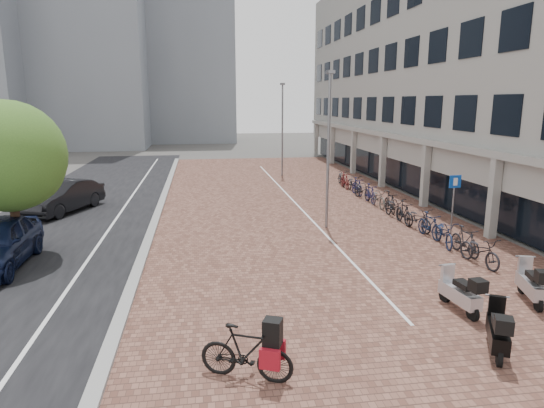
# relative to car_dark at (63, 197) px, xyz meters

# --- Properties ---
(ground) EXTENTS (140.00, 140.00, 0.00)m
(ground) POSITION_rel_car_dark_xyz_m (9.86, -11.60, -0.80)
(ground) COLOR #474442
(ground) RESTS_ON ground
(plaza_brick) EXTENTS (14.50, 42.00, 0.04)m
(plaza_brick) POSITION_rel_car_dark_xyz_m (11.86, 0.40, -0.79)
(plaza_brick) COLOR brown
(plaza_brick) RESTS_ON ground
(street_asphalt) EXTENTS (8.00, 50.00, 0.03)m
(street_asphalt) POSITION_rel_car_dark_xyz_m (0.86, 0.40, -0.80)
(street_asphalt) COLOR black
(street_asphalt) RESTS_ON ground
(curb) EXTENTS (0.35, 42.00, 0.14)m
(curb) POSITION_rel_car_dark_xyz_m (4.76, 0.40, -0.73)
(curb) COLOR gray
(curb) RESTS_ON ground
(lane_line) EXTENTS (0.12, 44.00, 0.00)m
(lane_line) POSITION_rel_car_dark_xyz_m (2.86, 0.40, -0.78)
(lane_line) COLOR white
(lane_line) RESTS_ON street_asphalt
(parking_line) EXTENTS (0.10, 30.00, 0.00)m
(parking_line) POSITION_rel_car_dark_xyz_m (12.06, 0.40, -0.77)
(parking_line) COLOR white
(parking_line) RESTS_ON plaza_brick
(office_building) EXTENTS (8.40, 40.00, 15.00)m
(office_building) POSITION_rel_car_dark_xyz_m (22.82, 4.40, 7.64)
(office_building) COLOR gray
(office_building) RESTS_ON ground
(bg_towers) EXTENTS (33.00, 23.00, 32.00)m
(bg_towers) POSITION_rel_car_dark_xyz_m (-4.48, 37.34, 13.16)
(bg_towers) COLOR gray
(bg_towers) RESTS_ON ground
(car_dark) EXTENTS (3.42, 5.15, 1.60)m
(car_dark) POSITION_rel_car_dark_xyz_m (0.00, 0.00, 0.00)
(car_dark) COLOR black
(car_dark) RESTS_ON ground
(hero_bike) EXTENTS (2.02, 1.29, 1.38)m
(hero_bike) POSITION_rel_car_dark_xyz_m (7.71, -16.25, -0.19)
(hero_bike) COLOR black
(hero_bike) RESTS_ON ground
(scooter_front) EXTENTS (1.04, 1.82, 1.20)m
(scooter_front) POSITION_rel_car_dark_xyz_m (15.95, -13.70, -0.20)
(scooter_front) COLOR #AFAEB4
(scooter_front) RESTS_ON ground
(scooter_mid) EXTENTS (1.26, 1.74, 1.16)m
(scooter_mid) POSITION_rel_car_dark_xyz_m (13.36, -16.07, -0.22)
(scooter_mid) COLOR black
(scooter_mid) RESTS_ON ground
(scooter_back) EXTENTS (0.70, 1.74, 1.16)m
(scooter_back) POSITION_rel_car_dark_xyz_m (13.66, -13.93, -0.22)
(scooter_back) COLOR #B9B9BF
(scooter_back) RESTS_ON ground
(parking_sign) EXTENTS (0.53, 0.11, 2.54)m
(parking_sign) POSITION_rel_car_dark_xyz_m (17.36, -6.83, 0.91)
(parking_sign) COLOR slate
(parking_sign) RESTS_ON ground
(lamp_near) EXTENTS (0.12, 0.12, 6.72)m
(lamp_near) POSITION_rel_car_dark_xyz_m (12.40, -5.00, 2.56)
(lamp_near) COLOR slate
(lamp_near) RESTS_ON ground
(lamp_far) EXTENTS (0.12, 0.12, 6.74)m
(lamp_far) POSITION_rel_car_dark_xyz_m (13.00, 9.96, 2.57)
(lamp_far) COLOR slate
(lamp_far) RESTS_ON ground
(street_tree) EXTENTS (3.86, 3.86, 5.61)m
(street_tree) POSITION_rel_car_dark_xyz_m (0.46, -7.27, 2.76)
(street_tree) COLOR #382619
(street_tree) RESTS_ON ground
(bike_row) EXTENTS (1.11, 18.14, 1.05)m
(bike_row) POSITION_rel_car_dark_xyz_m (16.23, -2.55, -0.28)
(bike_row) COLOR black
(bike_row) RESTS_ON ground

